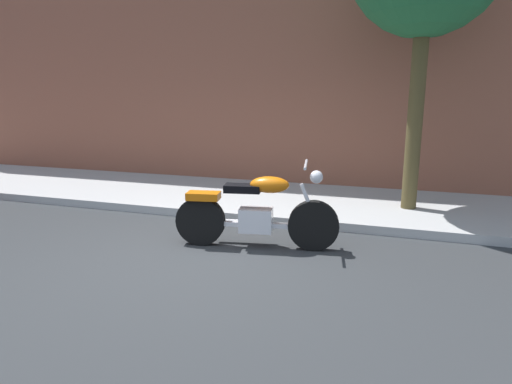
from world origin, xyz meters
TOP-DOWN VIEW (x-y plane):
  - ground_plane at (0.00, 0.00)m, footprint 60.00×60.00m
  - sidewalk at (0.00, 3.07)m, footprint 21.17×2.76m
  - motorcycle at (0.57, 0.66)m, footprint 2.20×0.74m

SIDE VIEW (x-z plane):
  - ground_plane at x=0.00m, z-range 0.00..0.00m
  - sidewalk at x=0.00m, z-range 0.00..0.14m
  - motorcycle at x=0.57m, z-range -0.12..1.05m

